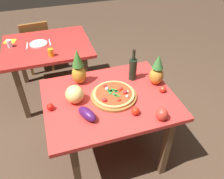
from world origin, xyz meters
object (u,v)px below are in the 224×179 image
(pizza, at_px, (114,94))
(drinking_glass_juice, at_px, (51,52))
(tomato_by_bottle, at_px, (135,111))
(fork_utensil, at_px, (27,46))
(knife_utensil, at_px, (50,42))
(pineapple_left, at_px, (78,68))
(wine_bottle, at_px, (133,69))
(tomato_near_board, at_px, (50,107))
(napkin_folded, at_px, (10,41))
(pizza_board, at_px, (114,96))
(drinking_glass_water, at_px, (9,44))
(tomato_beside_pepper, at_px, (163,89))
(pineapple_right, at_px, (157,71))
(bell_pepper, at_px, (162,114))
(dining_chair, at_px, (37,43))
(dinner_plate, at_px, (39,44))
(eggplant, at_px, (87,114))
(melon, at_px, (75,94))
(background_table, at_px, (48,52))
(display_table, at_px, (109,105))

(pizza, xyz_separation_m, drinking_glass_juice, (-0.46, 0.93, 0.01))
(tomato_by_bottle, bearing_deg, fork_utensil, 118.39)
(knife_utensil, bearing_deg, pineapple_left, -77.84)
(wine_bottle, bearing_deg, tomato_by_bottle, -109.07)
(tomato_near_board, height_order, napkin_folded, tomato_near_board)
(pizza_board, relative_size, pineapple_left, 1.13)
(knife_utensil, bearing_deg, drinking_glass_water, 176.02)
(pineapple_left, bearing_deg, wine_bottle, -10.99)
(pizza, relative_size, tomato_beside_pepper, 5.97)
(pineapple_right, bearing_deg, bell_pepper, -110.40)
(dining_chair, relative_size, wine_bottle, 2.59)
(dining_chair, relative_size, tomato_near_board, 13.65)
(wine_bottle, xyz_separation_m, tomato_beside_pepper, (0.19, -0.28, -0.09))
(dining_chair, xyz_separation_m, tomato_near_board, (0.06, -1.90, 0.32))
(tomato_near_board, bearing_deg, dinner_plate, 90.83)
(eggplant, bearing_deg, melon, 103.40)
(bell_pepper, bearing_deg, dinner_plate, 117.88)
(background_table, bearing_deg, pineapple_left, -75.16)
(dining_chair, relative_size, melon, 5.21)
(pizza, height_order, tomato_near_board, pizza)
(pizza_board, xyz_separation_m, wine_bottle, (0.27, 0.21, 0.11))
(drinking_glass_juice, bearing_deg, tomato_beside_pepper, -47.15)
(pizza_board, height_order, wine_bottle, wine_bottle)
(eggplant, bearing_deg, drinking_glass_juice, 98.87)
(pineapple_right, distance_m, drinking_glass_water, 1.86)
(bell_pepper, bearing_deg, pineapple_right, 69.60)
(pineapple_left, bearing_deg, melon, -109.74)
(napkin_folded, bearing_deg, tomato_beside_pepper, -47.66)
(tomato_near_board, xyz_separation_m, drinking_glass_water, (-0.36, 1.30, 0.01))
(background_table, xyz_separation_m, melon, (0.15, -1.18, 0.18))
(background_table, relative_size, pizza, 2.87)
(display_table, xyz_separation_m, bell_pepper, (0.33, -0.39, 0.15))
(display_table, height_order, tomato_by_bottle, tomato_by_bottle)
(eggplant, height_order, dinner_plate, eggplant)
(pizza_board, relative_size, eggplant, 2.10)
(tomato_near_board, xyz_separation_m, drinking_glass_juice, (0.10, 0.92, 0.01))
(drinking_glass_juice, relative_size, drinking_glass_water, 1.01)
(display_table, bearing_deg, eggplant, -142.39)
(pizza_board, bearing_deg, knife_utensil, 109.36)
(melon, xyz_separation_m, drinking_glass_juice, (-0.12, 0.88, -0.04))
(tomato_by_bottle, xyz_separation_m, dinner_plate, (-0.69, 1.53, -0.03))
(display_table, xyz_separation_m, fork_utensil, (-0.69, 1.26, 0.10))
(napkin_folded, bearing_deg, pineapple_right, -44.94)
(dining_chair, xyz_separation_m, wine_bottle, (0.90, -1.69, 0.41))
(pineapple_right, distance_m, melon, 0.80)
(pizza, bearing_deg, drinking_glass_water, 125.32)
(fork_utensil, height_order, knife_utensil, same)
(display_table, distance_m, napkin_folded, 1.71)
(dinner_plate, bearing_deg, pineapple_right, -48.94)
(pineapple_left, distance_m, fork_utensil, 1.08)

